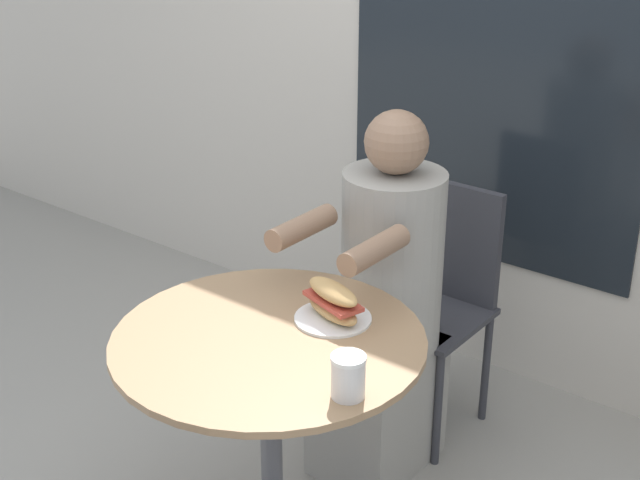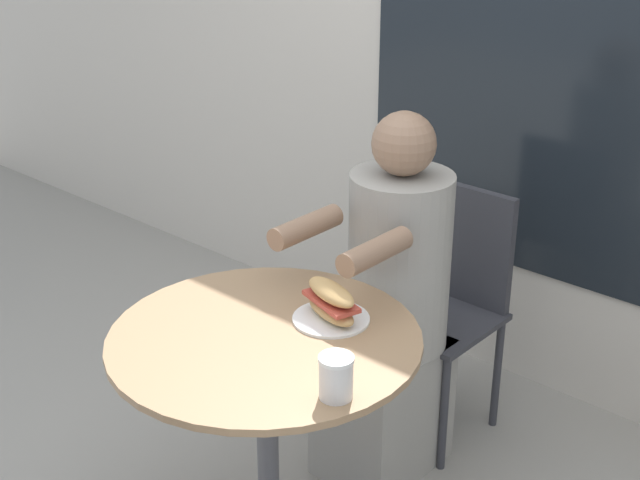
{
  "view_description": "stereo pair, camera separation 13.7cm",
  "coord_description": "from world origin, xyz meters",
  "px_view_note": "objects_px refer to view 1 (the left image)",
  "views": [
    {
      "loc": [
        1.34,
        -1.51,
        1.91
      ],
      "look_at": [
        0.0,
        0.22,
        0.95
      ],
      "focal_mm": 50.0,
      "sensor_mm": 36.0,
      "label": 1
    },
    {
      "loc": [
        1.45,
        -1.42,
        1.91
      ],
      "look_at": [
        0.0,
        0.22,
        0.95
      ],
      "focal_mm": 50.0,
      "sensor_mm": 36.0,
      "label": 2
    }
  ],
  "objects_px": {
    "cafe_table": "(270,400)",
    "diner_chair": "(440,285)",
    "seated_diner": "(385,320)",
    "drink_cup": "(348,376)",
    "sandwich_on_plate": "(333,304)"
  },
  "relations": [
    {
      "from": "seated_diner",
      "to": "diner_chair",
      "type": "bearing_deg",
      "value": -89.87
    },
    {
      "from": "diner_chair",
      "to": "seated_diner",
      "type": "distance_m",
      "value": 0.34
    },
    {
      "from": "sandwich_on_plate",
      "to": "cafe_table",
      "type": "bearing_deg",
      "value": -113.01
    },
    {
      "from": "seated_diner",
      "to": "drink_cup",
      "type": "bearing_deg",
      "value": 117.48
    },
    {
      "from": "diner_chair",
      "to": "drink_cup",
      "type": "relative_size",
      "value": 8.16
    },
    {
      "from": "seated_diner",
      "to": "cafe_table",
      "type": "bearing_deg",
      "value": 92.99
    },
    {
      "from": "cafe_table",
      "to": "diner_chair",
      "type": "bearing_deg",
      "value": 91.73
    },
    {
      "from": "drink_cup",
      "to": "sandwich_on_plate",
      "type": "bearing_deg",
      "value": 132.57
    },
    {
      "from": "diner_chair",
      "to": "sandwich_on_plate",
      "type": "distance_m",
      "value": 0.81
    },
    {
      "from": "cafe_table",
      "to": "sandwich_on_plate",
      "type": "bearing_deg",
      "value": 66.99
    },
    {
      "from": "cafe_table",
      "to": "drink_cup",
      "type": "distance_m",
      "value": 0.42
    },
    {
      "from": "diner_chair",
      "to": "drink_cup",
      "type": "height_order",
      "value": "diner_chair"
    },
    {
      "from": "cafe_table",
      "to": "diner_chair",
      "type": "distance_m",
      "value": 0.94
    },
    {
      "from": "sandwich_on_plate",
      "to": "seated_diner",
      "type": "bearing_deg",
      "value": 104.15
    },
    {
      "from": "seated_diner",
      "to": "sandwich_on_plate",
      "type": "xyz_separation_m",
      "value": [
        0.1,
        -0.41,
        0.26
      ]
    }
  ]
}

